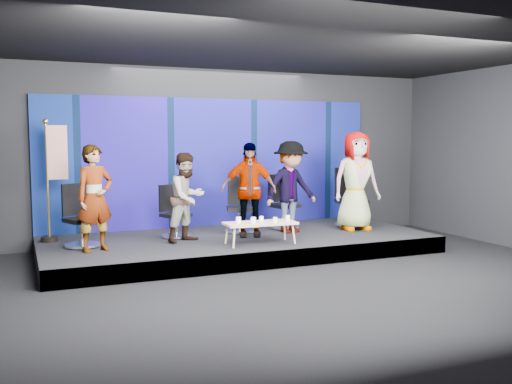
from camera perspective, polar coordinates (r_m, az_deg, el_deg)
ground at (r=8.36m, az=4.55°, el=-9.18°), size 10.00×10.00×0.00m
room_walls at (r=8.10m, az=4.68°, el=7.70°), size 10.02×8.02×3.51m
riser at (r=10.56m, az=-1.71°, el=-5.24°), size 7.00×3.00×0.30m
backdrop at (r=11.75m, az=-4.29°, el=2.96°), size 7.00×0.08×2.60m
chair_a at (r=9.91m, az=-17.16°, el=-3.29°), size 0.77×0.77×1.05m
panelist_a at (r=9.41m, az=-15.82°, el=-0.60°), size 0.73×0.61×1.70m
chair_b at (r=10.47m, az=-8.19°, el=-2.81°), size 0.73×0.73×0.96m
panelist_b at (r=9.97m, az=-6.91°, el=-0.54°), size 0.94×0.87×1.55m
chair_c at (r=10.94m, az=-1.65°, el=-2.21°), size 0.75×0.75×1.06m
panelist_c at (r=10.42m, az=-0.74°, el=0.23°), size 1.09×0.70×1.72m
chair_d at (r=11.41m, az=2.69°, el=-1.88°), size 0.72×0.72×1.08m
panelist_d at (r=10.87m, az=3.48°, el=0.50°), size 1.24×0.86×1.75m
chair_e at (r=11.86m, az=9.38°, el=-1.48°), size 0.74×0.74×1.19m
panelist_e at (r=11.31m, az=9.97°, el=1.09°), size 1.00×0.71×1.93m
coffee_table at (r=9.72m, az=0.42°, el=-3.21°), size 1.24×0.57×0.38m
mug_a at (r=9.63m, az=-1.77°, el=-2.81°), size 0.09×0.09×0.10m
mug_b at (r=9.58m, az=-0.27°, el=-2.84°), size 0.09×0.09×0.10m
mug_c at (r=9.83m, az=0.54°, el=-2.68°), size 0.07×0.07×0.09m
mug_d at (r=9.71m, az=1.93°, el=-2.79°), size 0.07×0.07×0.09m
mug_e at (r=9.94m, az=3.18°, el=-2.59°), size 0.08×0.08×0.09m
flag_stand at (r=10.49m, az=-19.57°, el=1.44°), size 0.49×0.28×2.14m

